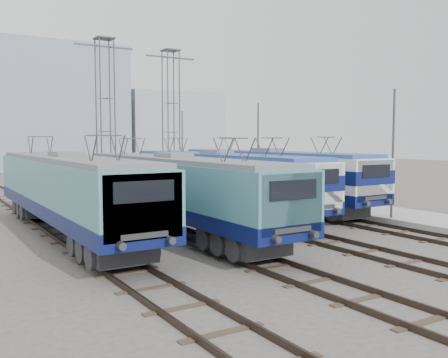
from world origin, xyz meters
TOP-DOWN VIEW (x-y plane):
  - ground at (0.00, 0.00)m, footprint 160.00×160.00m
  - platform at (10.20, 8.00)m, footprint 4.00×70.00m
  - locomotive_far_left at (-6.75, 7.18)m, footprint 2.83×17.86m
  - locomotive_center_left at (-2.25, 5.49)m, footprint 2.77×17.47m
  - locomotive_center_right at (2.25, 9.08)m, footprint 2.78×17.57m
  - locomotive_far_right at (6.75, 10.17)m, footprint 2.81×17.79m
  - catenary_tower_west at (0.00, 22.00)m, footprint 4.50×1.20m
  - catenary_tower_east at (6.50, 24.00)m, footprint 4.50×1.20m
  - mast_front at (8.60, 2.00)m, footprint 0.12×0.12m
  - mast_mid at (8.60, 14.00)m, footprint 0.12×0.12m
  - mast_rear at (8.60, 26.00)m, footprint 0.12×0.12m
  - building_center at (4.00, 62.00)m, footprint 22.00×14.00m
  - building_east at (24.00, 62.00)m, footprint 16.00×12.00m

SIDE VIEW (x-z plane):
  - ground at x=0.00m, z-range 0.00..0.00m
  - platform at x=10.20m, z-range 0.00..0.30m
  - locomotive_center_left at x=-2.25m, z-range 0.54..3.83m
  - locomotive_far_left at x=-6.75m, z-range 0.55..3.91m
  - locomotive_center_right at x=2.25m, z-range 0.60..3.90m
  - locomotive_far_right at x=6.75m, z-range 0.60..3.94m
  - mast_front at x=8.60m, z-range 0.00..7.00m
  - mast_mid at x=8.60m, z-range 0.00..7.00m
  - mast_rear at x=8.60m, z-range 0.00..7.00m
  - building_east at x=24.00m, z-range 0.00..12.00m
  - catenary_tower_west at x=0.00m, z-range 0.64..12.64m
  - catenary_tower_east at x=6.50m, z-range 0.64..12.64m
  - building_center at x=4.00m, z-range 0.00..18.00m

